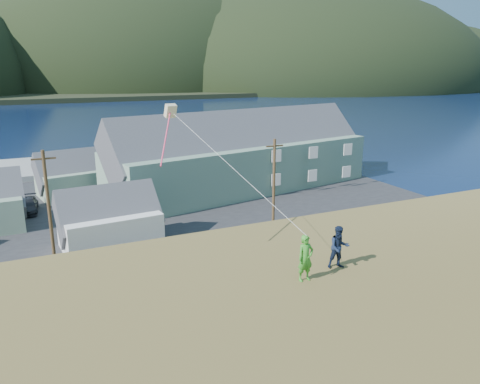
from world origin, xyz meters
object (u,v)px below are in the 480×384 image
(shed_white, at_px, (109,220))
(kite_flyer_green, at_px, (305,258))
(shed_palegreen_far, at_px, (81,174))
(lodge, at_px, (243,154))
(kite_flyer_navy, at_px, (339,247))
(wharf, at_px, (28,169))

(shed_white, xyz_separation_m, kite_flyer_green, (3.25, -24.54, 5.59))
(shed_white, distance_m, kite_flyer_green, 25.38)
(shed_palegreen_far, bearing_deg, shed_white, -100.30)
(lodge, xyz_separation_m, kite_flyer_navy, (-13.15, -36.81, 3.52))
(wharf, distance_m, kite_flyer_navy, 60.13)
(shed_white, bearing_deg, kite_flyer_green, -87.22)
(lodge, height_order, kite_flyer_green, lodge)
(shed_white, distance_m, shed_palegreen_far, 18.50)
(shed_palegreen_far, distance_m, kite_flyer_navy, 43.31)
(wharf, height_order, shed_palegreen_far, shed_palegreen_far)
(wharf, relative_size, lodge, 0.75)
(wharf, bearing_deg, kite_flyer_navy, -79.55)
(wharf, xyz_separation_m, lodge, (23.97, -21.85, 4.09))
(kite_flyer_green, xyz_separation_m, kite_flyer_navy, (1.80, 0.40, -0.02))
(shed_white, bearing_deg, kite_flyer_navy, -82.95)
(shed_white, height_order, shed_palegreen_far, shed_palegreen_far)
(kite_flyer_green, relative_size, kite_flyer_navy, 1.03)
(lodge, bearing_deg, kite_flyer_navy, -120.62)
(wharf, relative_size, shed_palegreen_far, 2.43)
(shed_palegreen_far, bearing_deg, kite_flyer_navy, -93.67)
(wharf, height_order, lodge, lodge)
(lodge, xyz_separation_m, kite_flyer_green, (-14.95, -37.21, 3.54))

